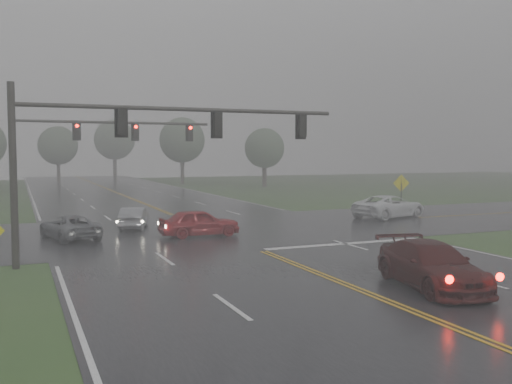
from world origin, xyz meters
name	(u,v)px	position (x,y,z in m)	size (l,w,h in m)	color
main_road	(219,234)	(0.00, 20.00, 0.00)	(18.00, 160.00, 0.02)	black
cross_street	(208,230)	(0.00, 22.00, 0.00)	(120.00, 14.00, 0.02)	black
stop_bar	(345,244)	(4.50, 14.40, 0.00)	(8.50, 0.50, 0.01)	silver
sedan_maroon	(431,288)	(2.34, 5.62, 0.00)	(2.07, 5.09, 1.48)	#380A0A
sedan_red	(199,237)	(-1.26, 19.58, 0.00)	(1.70, 4.23, 1.44)	maroon
sedan_silver	(134,229)	(-3.85, 24.01, 0.00)	(1.32, 3.80, 1.25)	gray
car_grey	(70,239)	(-7.67, 21.28, 0.00)	(2.00, 4.35, 1.21)	#595B61
pickup_white	(389,218)	(13.16, 22.81, 0.00)	(2.52, 5.47, 1.52)	white
signal_gantry_near	(127,138)	(-5.91, 14.30, 5.01)	(13.76, 0.31, 7.09)	black
signal_gantry_far	(80,141)	(-6.09, 31.13, 5.18)	(13.28, 0.37, 7.36)	black
sign_diamond_east	(401,188)	(14.81, 23.74, 1.94)	(1.18, 0.32, 2.88)	black
tree_ne_a	(182,140)	(11.41, 68.67, 6.13)	(6.34, 6.34, 9.31)	#352922
tree_n_mid	(58,146)	(-4.49, 77.75, 5.39)	(5.58, 5.58, 8.20)	#352922
tree_e_near	(264,148)	(19.35, 58.06, 4.95)	(5.14, 5.14, 7.54)	#352922
tree_n_far	(114,140)	(5.30, 89.03, 6.56)	(6.79, 6.79, 9.98)	#352922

